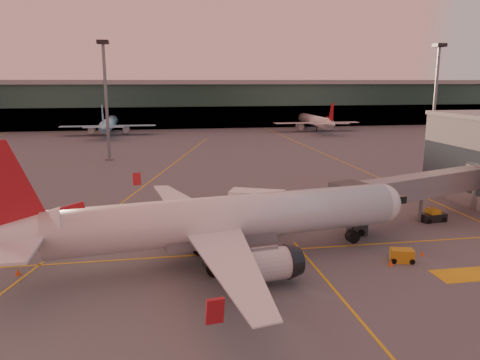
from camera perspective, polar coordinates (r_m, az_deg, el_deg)
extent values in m
plane|color=#4C4F54|center=(43.96, 2.86, -11.00)|extent=(600.00, 600.00, 0.00)
cube|color=gold|center=(48.49, 1.55, -8.73)|extent=(80.00, 0.25, 0.01)
cube|color=gold|center=(86.18, -10.30, 0.30)|extent=(31.30, 115.98, 0.01)
cube|color=gold|center=(117.47, 9.68, 3.40)|extent=(0.25, 160.00, 0.01)
cube|color=gold|center=(38.47, 13.13, -14.82)|extent=(0.25, 30.00, 0.01)
cube|color=gold|center=(47.77, 25.96, -10.33)|extent=(6.00, 3.00, 0.01)
cube|color=#19382D|center=(181.91, -7.09, 8.99)|extent=(400.00, 18.00, 16.00)
cube|color=gray|center=(181.68, -7.16, 11.76)|extent=(400.00, 20.00, 1.60)
cube|color=black|center=(173.69, -6.91, 7.54)|extent=(400.00, 1.00, 8.00)
cube|color=#2D3D47|center=(72.25, 25.97, 1.07)|extent=(0.30, 21.60, 6.00)
cylinder|color=slate|center=(106.12, -15.98, 9.00)|extent=(0.70, 0.70, 25.00)
cube|color=black|center=(106.33, -16.38, 15.84)|extent=(2.40, 2.40, 0.80)
cube|color=slate|center=(107.36, -15.60, 2.47)|extent=(1.60, 1.60, 0.50)
cylinder|color=slate|center=(120.07, 22.67, 8.84)|extent=(0.70, 0.70, 25.00)
cube|color=black|center=(120.25, 23.17, 14.88)|extent=(2.40, 2.40, 0.80)
cube|color=slate|center=(121.16, 22.21, 3.06)|extent=(1.60, 1.60, 0.50)
cylinder|color=white|center=(44.91, -1.10, -4.63)|extent=(33.92, 9.42, 4.32)
sphere|color=white|center=(52.31, 16.78, -2.75)|extent=(4.23, 4.23, 4.23)
cube|color=black|center=(52.89, 17.91, -2.05)|extent=(2.35, 3.07, 0.76)
cone|color=white|center=(43.31, -25.80, -6.04)|extent=(7.93, 5.19, 4.10)
cube|color=white|center=(39.73, -25.85, -7.45)|extent=(3.59, 7.03, 0.22)
cylinder|color=silver|center=(40.11, 2.94, -10.31)|extent=(4.89, 3.47, 2.81)
cylinder|color=black|center=(42.82, -3.12, -10.24)|extent=(2.15, 1.79, 1.94)
cylinder|color=black|center=(42.60, -3.13, -9.50)|extent=(0.39, 0.39, 1.19)
cube|color=white|center=(46.75, -24.79, -4.54)|extent=(5.36, 7.69, 0.22)
cylinder|color=silver|center=(51.84, -2.42, -5.09)|extent=(4.89, 3.47, 2.81)
cylinder|color=black|center=(47.90, -4.94, -7.81)|extent=(2.15, 1.79, 1.94)
cylinder|color=black|center=(47.70, -4.96, -7.14)|extent=(0.39, 0.39, 1.19)
cube|color=slate|center=(44.99, -2.60, -6.48)|extent=(11.08, 5.05, 1.73)
cylinder|color=black|center=(51.46, 13.55, -6.69)|extent=(1.48, 1.06, 1.36)
cube|color=slate|center=(61.38, 21.34, -0.64)|extent=(23.89, 11.06, 2.70)
cube|color=#2D3035|center=(53.19, 13.20, -1.97)|extent=(4.38, 4.38, 3.00)
cube|color=#2D3035|center=(55.46, 14.11, -5.11)|extent=(1.60, 2.40, 2.40)
cylinder|color=black|center=(54.75, 14.53, -6.24)|extent=(0.80, 0.40, 0.80)
cylinder|color=black|center=(56.66, 13.62, -5.57)|extent=(0.80, 0.40, 0.80)
cylinder|color=slate|center=(62.05, 21.13, -3.31)|extent=(0.50, 0.50, 3.32)
cylinder|color=slate|center=(71.89, 27.26, -1.83)|extent=(2.40, 2.40, 3.32)
cube|color=#B32219|center=(54.64, 2.40, -5.45)|extent=(4.16, 3.72, 1.60)
cube|color=silver|center=(54.01, 2.09, -2.88)|extent=(6.75, 4.94, 2.99)
cylinder|color=black|center=(53.94, 0.11, -6.03)|extent=(1.03, 0.73, 0.96)
cylinder|color=black|center=(53.21, 4.17, -6.31)|extent=(1.03, 0.73, 0.96)
cube|color=#B98217|center=(48.34, 19.14, -8.69)|extent=(2.40, 1.81, 1.28)
cylinder|color=black|center=(47.80, 18.24, -9.34)|extent=(0.58, 0.40, 0.53)
cylinder|color=black|center=(48.19, 20.25, -9.31)|extent=(0.58, 0.40, 0.53)
cube|color=black|center=(63.22, 22.43, -4.22)|extent=(3.30, 2.03, 1.01)
cube|color=#B98217|center=(63.05, 22.48, -3.62)|extent=(1.46, 1.62, 0.83)
cylinder|color=black|center=(62.05, 22.05, -4.67)|extent=(0.67, 0.35, 0.64)
cylinder|color=black|center=(63.43, 23.60, -4.44)|extent=(0.67, 0.35, 0.64)
cone|color=#E04A0B|center=(50.74, 21.33, -8.34)|extent=(0.39, 0.39, 0.50)
cube|color=#E04A0B|center=(50.82, 21.31, -8.59)|extent=(0.34, 0.34, 0.03)
cone|color=#E04A0B|center=(47.40, -25.46, -10.08)|extent=(0.45, 0.45, 0.58)
cube|color=#E04A0B|center=(47.50, -25.43, -10.39)|extent=(0.39, 0.39, 0.03)
cone|color=#E04A0B|center=(62.82, -6.58, -3.65)|extent=(0.50, 0.50, 0.64)
cube|color=#E04A0B|center=(62.91, -6.57, -3.91)|extent=(0.43, 0.43, 0.03)
cone|color=#E04A0B|center=(47.18, 17.93, -9.57)|extent=(0.46, 0.46, 0.59)
cube|color=#E04A0B|center=(47.28, 17.90, -9.88)|extent=(0.40, 0.40, 0.03)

